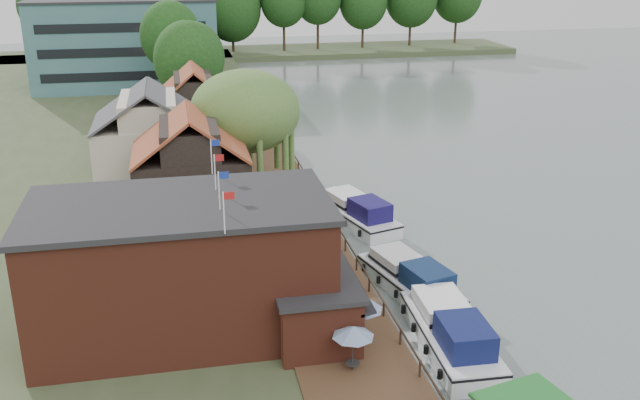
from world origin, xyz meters
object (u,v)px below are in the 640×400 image
pub (221,264)px  umbrella_0 (353,348)px  hotel_block (126,43)px  cruiser_1 (410,274)px  umbrella_2 (335,285)px  umbrella_4 (309,248)px  cottage_c (195,111)px  umbrella_3 (328,273)px  cottage_a (191,170)px  willow (246,136)px  cruiser_2 (357,208)px  cruiser_0 (451,326)px  cottage_b (150,137)px  umbrella_5 (316,228)px  umbrella_1 (360,320)px

pub → umbrella_0: 8.44m
pub → umbrella_0: bearing=-45.0°
hotel_block → cruiser_1: size_ratio=2.58×
umbrella_0 → umbrella_2: bearing=84.6°
umbrella_4 → cottage_c: bearing=102.0°
umbrella_0 → umbrella_3: size_ratio=1.00×
cottage_a → umbrella_3: bearing=-59.6°
willow → cruiser_2: bearing=-30.6°
hotel_block → umbrella_2: size_ratio=10.69×
cottage_a → umbrella_0: bearing=-72.0°
cruiser_0 → cruiser_1: 6.71m
cottage_b → umbrella_3: 24.93m
cottage_a → cottage_b: size_ratio=0.90×
umbrella_0 → umbrella_3: 8.26m
umbrella_2 → umbrella_5: 8.65m
umbrella_3 → cruiser_2: bearing=68.6°
umbrella_3 → cruiser_0: 7.91m
umbrella_2 → cottage_b: bearing=113.3°
cruiser_1 → hotel_block: bearing=92.3°
pub → cottage_b: size_ratio=2.08×
umbrella_5 → cruiser_0: (4.75, -12.72, -1.00)m
willow → cruiser_1: bearing=-63.3°
hotel_block → umbrella_3: hotel_block is taller
cottage_a → cruiser_0: cottage_a is taller
cottage_a → cruiser_2: size_ratio=0.86×
umbrella_2 → hotel_block: bearing=101.6°
cruiser_0 → cottage_b: bearing=121.7°
umbrella_4 → cruiser_0: size_ratio=0.23×
umbrella_1 → umbrella_3: bearing=94.3°
pub → cruiser_1: 12.76m
cruiser_1 → umbrella_2: bearing=-168.1°
cottage_c → umbrella_0: (5.73, -39.73, -2.96)m
umbrella_3 → umbrella_5: bearing=84.3°
hotel_block → cottage_c: hotel_block is taller
umbrella_4 → cruiser_0: bearing=-57.8°
pub → umbrella_3: pub is taller
cottage_b → umbrella_3: (10.34, -22.50, -2.96)m
umbrella_4 → cruiser_2: 10.67m
pub → umbrella_1: size_ratio=8.42×
umbrella_2 → cottage_c: bearing=100.9°
cottage_b → cruiser_2: cottage_b is taller
cottage_c → umbrella_4: size_ratio=3.58×
cottage_b → umbrella_4: cottage_b is taller
willow → umbrella_1: (3.27, -23.19, -3.93)m
cruiser_1 → umbrella_5: bearing=114.1°
umbrella_1 → umbrella_4: size_ratio=1.00×
umbrella_0 → umbrella_4: size_ratio=1.00×
umbrella_1 → cruiser_1: (4.98, 6.77, -1.10)m
hotel_block → cottage_b: hotel_block is taller
pub → umbrella_2: 6.85m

